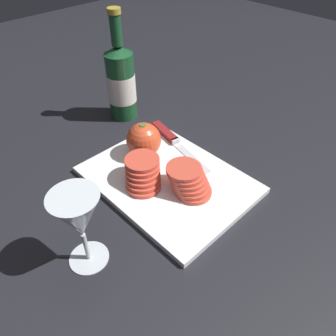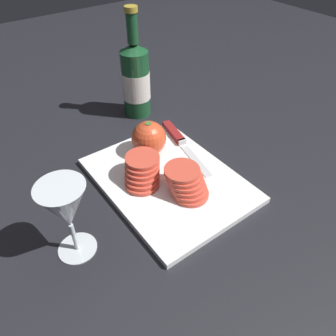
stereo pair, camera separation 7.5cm
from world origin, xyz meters
The scene contains 8 objects.
ground_plane centered at (0.00, 0.00, 0.00)m, with size 3.00×3.00×0.00m, color black.
cutting_board centered at (0.05, -0.02, 0.01)m, with size 0.38×0.29×0.01m.
wine_bottle centered at (0.36, -0.13, 0.11)m, with size 0.08×0.08×0.31m.
wine_glass centered at (0.00, 0.23, 0.11)m, with size 0.09×0.09×0.17m.
whole_tomato centered at (0.15, -0.04, 0.06)m, with size 0.09×0.09×0.09m.
knife centered at (0.16, -0.14, 0.02)m, with size 0.25×0.07×0.01m.
tomato_slice_stack_near centered at (0.07, 0.03, 0.04)m, with size 0.10×0.10×0.06m.
tomato_slice_stack_far centered at (-0.01, -0.03, 0.04)m, with size 0.11×0.08×0.06m.
Camera 2 is at (-0.41, 0.32, 0.54)m, focal length 35.00 mm.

